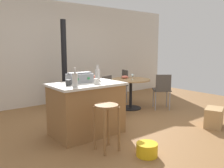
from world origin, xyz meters
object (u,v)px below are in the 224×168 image
(dining_table, at_px, (131,86))
(wood_stove, at_px, (65,88))
(cup_2, at_px, (68,83))
(plastic_bucket, at_px, (147,150))
(bottle_2, at_px, (97,75))
(cup_1, at_px, (93,78))
(kitchen_island, at_px, (86,108))
(folding_chair_left, at_px, (121,83))
(serving_bowl, at_px, (125,77))
(cup_0, at_px, (96,81))
(cardboard_box, at_px, (214,117))
(bottle_0, at_px, (75,80))
(folding_chair_far, at_px, (162,89))
(wine_glass, at_px, (132,75))
(folding_chair_near, at_px, (111,92))
(bottle_1, at_px, (98,74))
(wooden_stool, at_px, (107,117))
(toolbox, at_px, (80,78))

(dining_table, xyz_separation_m, wood_stove, (-1.25, 1.03, -0.05))
(cup_2, bearing_deg, plastic_bucket, -65.11)
(bottle_2, bearing_deg, cup_1, 77.28)
(bottle_2, bearing_deg, kitchen_island, 176.01)
(folding_chair_left, height_order, cup_1, cup_1)
(cup_2, bearing_deg, wood_stove, 65.19)
(cup_2, relative_size, serving_bowl, 0.69)
(cup_0, relative_size, cardboard_box, 0.26)
(wood_stove, relative_size, bottle_0, 7.21)
(kitchen_island, height_order, dining_table, kitchen_island)
(bottle_0, xyz_separation_m, cup_2, (-0.01, 0.20, -0.07))
(folding_chair_far, bearing_deg, wood_stove, 139.11)
(folding_chair_far, xyz_separation_m, wood_stove, (-1.80, 1.56, -0.00))
(folding_chair_far, bearing_deg, cup_0, -168.11)
(kitchen_island, xyz_separation_m, wine_glass, (1.71, 0.69, 0.39))
(kitchen_island, relative_size, bottle_0, 4.06)
(folding_chair_near, height_order, bottle_1, bottle_1)
(wooden_stool, bearing_deg, dining_table, 39.48)
(cardboard_box, bearing_deg, bottle_1, 140.56)
(bottle_0, xyz_separation_m, serving_bowl, (2.10, 1.26, -0.24))
(wooden_stool, relative_size, cup_2, 5.52)
(kitchen_island, relative_size, wooden_stool, 1.77)
(bottle_2, bearing_deg, bottle_0, -157.57)
(kitchen_island, height_order, serving_bowl, kitchen_island)
(kitchen_island, relative_size, toolbox, 2.81)
(folding_chair_left, xyz_separation_m, cardboard_box, (0.05, -2.70, -0.35))
(toolbox, bearing_deg, cup_0, -66.51)
(dining_table, bearing_deg, cardboard_box, -80.20)
(folding_chair_left, height_order, cardboard_box, folding_chair_left)
(dining_table, height_order, bottle_0, bottle_0)
(bottle_2, height_order, cardboard_box, bottle_2)
(wood_stove, bearing_deg, bottle_1, -93.70)
(wood_stove, distance_m, wine_glass, 1.68)
(wood_stove, xyz_separation_m, bottle_1, (-0.10, -1.61, 0.49))
(folding_chair_left, bearing_deg, wood_stove, 168.85)
(wine_glass, bearing_deg, cup_0, -151.47)
(cup_1, xyz_separation_m, plastic_bucket, (-0.06, -1.44, -0.85))
(folding_chair_left, xyz_separation_m, cup_2, (-2.41, -1.57, 0.42))
(cup_1, bearing_deg, kitchen_island, -145.62)
(bottle_0, height_order, cardboard_box, bottle_0)
(serving_bowl, distance_m, cardboard_box, 2.29)
(folding_chair_near, xyz_separation_m, serving_bowl, (0.74, 0.40, 0.25))
(kitchen_island, relative_size, bottle_2, 4.06)
(bottle_1, bearing_deg, toolbox, -166.48)
(toolbox, height_order, bottle_1, bottle_1)
(wood_stove, relative_size, toolbox, 4.98)
(folding_chair_left, relative_size, wine_glass, 6.14)
(folding_chair_near, bearing_deg, wooden_stool, -129.99)
(toolbox, bearing_deg, bottle_1, 13.52)
(folding_chair_near, bearing_deg, toolbox, -155.10)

